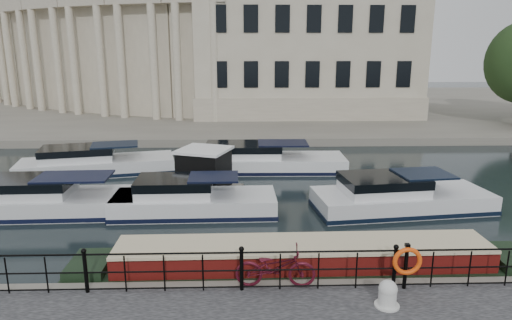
{
  "coord_description": "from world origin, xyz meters",
  "views": [
    {
      "loc": [
        0.05,
        -13.03,
        6.69
      ],
      "look_at": [
        0.5,
        2.0,
        3.0
      ],
      "focal_mm": 32.0,
      "sensor_mm": 36.0,
      "label": 1
    }
  ],
  "objects_px": {
    "bicycle": "(275,267)",
    "life_ring_post": "(407,262)",
    "harbour_hut": "(204,172)",
    "mooring_bollard": "(388,294)",
    "narrowboat": "(303,269)"
  },
  "relations": [
    {
      "from": "bicycle",
      "to": "life_ring_post",
      "type": "height_order",
      "value": "life_ring_post"
    },
    {
      "from": "harbour_hut",
      "to": "mooring_bollard",
      "type": "bearing_deg",
      "value": -44.12
    },
    {
      "from": "harbour_hut",
      "to": "life_ring_post",
      "type": "bearing_deg",
      "value": -39.39
    },
    {
      "from": "mooring_bollard",
      "to": "life_ring_post",
      "type": "height_order",
      "value": "life_ring_post"
    },
    {
      "from": "bicycle",
      "to": "harbour_hut",
      "type": "bearing_deg",
      "value": 17.58
    },
    {
      "from": "mooring_bollard",
      "to": "life_ring_post",
      "type": "bearing_deg",
      "value": 47.12
    },
    {
      "from": "narrowboat",
      "to": "life_ring_post",
      "type": "bearing_deg",
      "value": -33.04
    },
    {
      "from": "life_ring_post",
      "to": "harbour_hut",
      "type": "xyz_separation_m",
      "value": [
        -6.05,
        10.28,
        -0.38
      ]
    },
    {
      "from": "harbour_hut",
      "to": "narrowboat",
      "type": "bearing_deg",
      "value": -47.57
    },
    {
      "from": "mooring_bollard",
      "to": "life_ring_post",
      "type": "distance_m",
      "value": 1.15
    },
    {
      "from": "life_ring_post",
      "to": "harbour_hut",
      "type": "height_order",
      "value": "harbour_hut"
    },
    {
      "from": "mooring_bollard",
      "to": "harbour_hut",
      "type": "distance_m",
      "value": 12.28
    },
    {
      "from": "bicycle",
      "to": "narrowboat",
      "type": "distance_m",
      "value": 1.75
    },
    {
      "from": "narrowboat",
      "to": "harbour_hut",
      "type": "bearing_deg",
      "value": 111.65
    },
    {
      "from": "mooring_bollard",
      "to": "narrowboat",
      "type": "distance_m",
      "value": 2.98
    }
  ]
}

